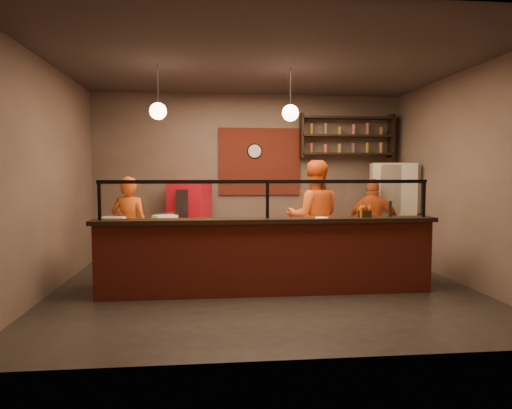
{
  "coord_description": "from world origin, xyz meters",
  "views": [
    {
      "loc": [
        -0.79,
        -6.43,
        1.68
      ],
      "look_at": [
        -0.09,
        0.3,
        1.21
      ],
      "focal_mm": 32.0,
      "sensor_mm": 36.0,
      "label": 1
    }
  ],
  "objects": [
    {
      "name": "cook_right",
      "position": [
        2.05,
        1.2,
        0.79
      ],
      "size": [
        1.0,
        0.62,
        1.58
      ],
      "primitive_type": "imported",
      "rotation": [
        0.0,
        0.0,
        2.87
      ],
      "color": "#C64912",
      "rests_on": "floor"
    },
    {
      "name": "worktop",
      "position": [
        0.0,
        0.2,
        0.88
      ],
      "size": [
        4.6,
        0.75,
        0.05
      ],
      "primitive_type": "cube",
      "color": "silver",
      "rests_on": "worktop_cabinet"
    },
    {
      "name": "service_counter",
      "position": [
        0.0,
        -0.3,
        0.5
      ],
      "size": [
        4.6,
        0.25,
        1.0
      ],
      "primitive_type": "cube",
      "color": "maroon",
      "rests_on": "floor"
    },
    {
      "name": "wall_clock",
      "position": [
        0.1,
        2.46,
        2.1
      ],
      "size": [
        0.3,
        0.04,
        0.3
      ],
      "primitive_type": "cylinder",
      "rotation": [
        1.57,
        0.0,
        0.0
      ],
      "color": "black",
      "rests_on": "wall_back"
    },
    {
      "name": "prep_tub_c",
      "position": [
        -2.09,
        0.09,
        0.97
      ],
      "size": [
        0.3,
        0.25,
        0.14
      ],
      "primitive_type": "cube",
      "rotation": [
        0.0,
        0.0,
        0.12
      ],
      "color": "white",
      "rests_on": "worktop"
    },
    {
      "name": "pizza_dough",
      "position": [
        0.58,
        0.07,
        0.91
      ],
      "size": [
        0.52,
        0.52,
        0.01
      ],
      "primitive_type": "cylinder",
      "rotation": [
        0.0,
        0.0,
        -0.01
      ],
      "color": "beige",
      "rests_on": "worktop"
    },
    {
      "name": "worktop_cabinet",
      "position": [
        0.0,
        0.2,
        0.42
      ],
      "size": [
        4.6,
        0.75,
        0.85
      ],
      "primitive_type": "cube",
      "color": "gray",
      "rests_on": "floor"
    },
    {
      "name": "prep_tub_a",
      "position": [
        -2.15,
        0.17,
        0.98
      ],
      "size": [
        0.31,
        0.25,
        0.15
      ],
      "primitive_type": "cube",
      "rotation": [
        0.0,
        0.0,
        -0.01
      ],
      "color": "silver",
      "rests_on": "worktop"
    },
    {
      "name": "brick_patch",
      "position": [
        0.2,
        2.47,
        1.9
      ],
      "size": [
        1.6,
        0.04,
        1.3
      ],
      "primitive_type": "cube",
      "color": "maroon",
      "rests_on": "wall_back"
    },
    {
      "name": "floor",
      "position": [
        0.0,
        0.0,
        0.0
      ],
      "size": [
        6.0,
        6.0,
        0.0
      ],
      "primitive_type": "plane",
      "color": "black",
      "rests_on": "ground"
    },
    {
      "name": "pendant_right",
      "position": [
        0.4,
        0.2,
        2.55
      ],
      "size": [
        0.24,
        0.24,
        0.77
      ],
      "color": "black",
      "rests_on": "ceiling"
    },
    {
      "name": "cook_mid",
      "position": [
        0.94,
        0.95,
        0.94
      ],
      "size": [
        0.97,
        0.79,
        1.89
      ],
      "primitive_type": "imported",
      "rotation": [
        0.0,
        0.0,
        3.06
      ],
      "color": "#E05315",
      "rests_on": "floor"
    },
    {
      "name": "pendant_left",
      "position": [
        -1.5,
        0.2,
        2.55
      ],
      "size": [
        0.24,
        0.24,
        0.77
      ],
      "color": "black",
      "rests_on": "ceiling"
    },
    {
      "name": "prep_tub_b",
      "position": [
        -1.44,
        0.35,
        0.98
      ],
      "size": [
        0.39,
        0.36,
        0.16
      ],
      "primitive_type": "cube",
      "rotation": [
        0.0,
        0.0,
        0.42
      ],
      "color": "white",
      "rests_on": "worktop"
    },
    {
      "name": "counter_ledge",
      "position": [
        0.0,
        -0.3,
        1.03
      ],
      "size": [
        4.7,
        0.37,
        0.06
      ],
      "primitive_type": "cube",
      "color": "black",
      "rests_on": "service_counter"
    },
    {
      "name": "wall_back",
      "position": [
        0.0,
        2.5,
        1.6
      ],
      "size": [
        6.0,
        0.0,
        6.0
      ],
      "primitive_type": "plane",
      "rotation": [
        1.57,
        0.0,
        0.0
      ],
      "color": "brown",
      "rests_on": "floor"
    },
    {
      "name": "small_plate",
      "position": [
        0.74,
        -0.37,
        1.07
      ],
      "size": [
        0.22,
        0.22,
        0.01
      ],
      "primitive_type": "cylinder",
      "rotation": [
        0.0,
        0.0,
        0.22
      ],
      "color": "silver",
      "rests_on": "counter_ledge"
    },
    {
      "name": "ceiling",
      "position": [
        0.0,
        0.0,
        3.2
      ],
      "size": [
        6.0,
        6.0,
        0.0
      ],
      "primitive_type": "plane",
      "rotation": [
        3.14,
        0.0,
        0.0
      ],
      "color": "#392F2C",
      "rests_on": "wall_back"
    },
    {
      "name": "wall_front",
      "position": [
        0.0,
        -2.5,
        1.6
      ],
      "size": [
        6.0,
        0.0,
        6.0
      ],
      "primitive_type": "plane",
      "rotation": [
        -1.57,
        0.0,
        0.0
      ],
      "color": "brown",
      "rests_on": "floor"
    },
    {
      "name": "sneeze_guard",
      "position": [
        0.0,
        -0.3,
        1.37
      ],
      "size": [
        4.5,
        0.05,
        0.52
      ],
      "color": "white",
      "rests_on": "counter_ledge"
    },
    {
      "name": "condiment_caddy",
      "position": [
        1.37,
        -0.28,
        1.11
      ],
      "size": [
        0.2,
        0.17,
        0.1
      ],
      "primitive_type": "cube",
      "rotation": [
        0.0,
        0.0,
        -0.16
      ],
      "color": "black",
      "rests_on": "counter_ledge"
    },
    {
      "name": "rolling_pin",
      "position": [
        -1.85,
        0.31,
        0.93
      ],
      "size": [
        0.31,
        0.17,
        0.05
      ],
      "primitive_type": "cylinder",
      "rotation": [
        0.0,
        1.57,
        0.38
      ],
      "color": "yellow",
      "rests_on": "worktop"
    },
    {
      "name": "red_cooler",
      "position": [
        -1.15,
        2.15,
        0.77
      ],
      "size": [
        0.83,
        0.8,
        1.55
      ],
      "primitive_type": "cube",
      "rotation": [
        0.0,
        0.0,
        -0.35
      ],
      "color": "red",
      "rests_on": "floor"
    },
    {
      "name": "wall_right",
      "position": [
        3.0,
        0.0,
        1.6
      ],
      "size": [
        0.0,
        5.0,
        5.0
      ],
      "primitive_type": "plane",
      "rotation": [
        1.57,
        0.0,
        -1.57
      ],
      "color": "brown",
      "rests_on": "floor"
    },
    {
      "name": "cook_left",
      "position": [
        -2.05,
        0.92,
        0.81
      ],
      "size": [
        0.66,
        0.51,
        1.62
      ],
      "primitive_type": "imported",
      "rotation": [
        0.0,
        0.0,
        2.91
      ],
      "color": "#D55014",
      "rests_on": "floor"
    },
    {
      "name": "wall_shelving",
      "position": [
        1.9,
        2.32,
        2.4
      ],
      "size": [
        1.84,
        0.28,
        0.85
      ],
      "color": "black",
      "rests_on": "wall_back"
    },
    {
      "name": "wall_left",
      "position": [
        -3.0,
        0.0,
        1.6
      ],
      "size": [
        0.0,
        5.0,
        5.0
      ],
      "primitive_type": "plane",
      "rotation": [
        1.57,
        0.0,
        1.57
      ],
      "color": "brown",
      "rests_on": "floor"
    },
    {
      "name": "fridge",
      "position": [
        2.6,
        1.72,
        0.93
      ],
      "size": [
        0.93,
        0.9,
        1.85
      ],
      "primitive_type": "cube",
      "rotation": [
        0.0,
        0.0,
        -0.26
      ],
      "color": "beige",
      "rests_on": "floor"
    },
    {
      "name": "pepper_mill",
      "position": [
        1.76,
        -0.23,
        1.17
      ],
      "size": [
        0.06,
        0.06,
        0.22
      ],
      "primitive_type": "cylinder",
      "rotation": [
        0.0,
        0.0,
        -0.16
      ],
      "color": "black",
      "rests_on": "counter_ledge"
    }
  ]
}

